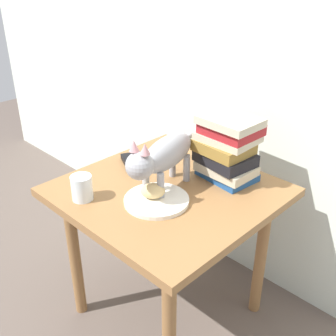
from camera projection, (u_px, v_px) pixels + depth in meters
ground_plane at (168, 308)px, 1.69m from camera, size 6.00×6.00×0.00m
back_panel at (257, 15)px, 1.47m from camera, size 4.00×0.04×2.20m
side_table at (168, 208)px, 1.47m from camera, size 0.68×0.67×0.57m
plate at (157, 200)px, 1.35m from camera, size 0.21×0.21×0.01m
bread_roll at (153, 191)px, 1.34m from camera, size 0.10×0.10×0.05m
cat at (163, 156)px, 1.35m from camera, size 0.14×0.47×0.23m
book_stack at (227, 148)px, 1.44m from camera, size 0.21×0.18×0.24m
candle_jar at (82, 189)px, 1.35m from camera, size 0.07×0.07×0.08m
tv_remote at (131, 163)px, 1.57m from camera, size 0.15×0.11×0.02m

